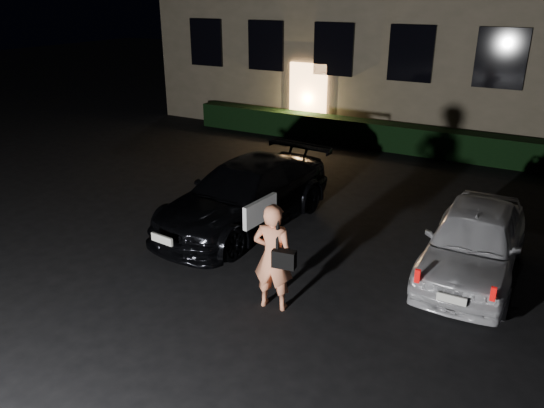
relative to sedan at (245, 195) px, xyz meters
The scene contains 5 objects.
ground 3.40m from the sedan, 69.42° to the right, with size 80.00×80.00×0.00m, color black.
hedge 7.48m from the sedan, 80.98° to the left, with size 15.00×0.70×0.85m, color black.
sedan is the anchor object (origin of this frame).
hatch 4.73m from the sedan, ahead, with size 1.63×3.89×1.32m.
man 3.35m from the sedan, 49.93° to the right, with size 0.79×0.53×1.80m.
Camera 1 is at (4.63, -5.89, 4.77)m, focal length 35.00 mm.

